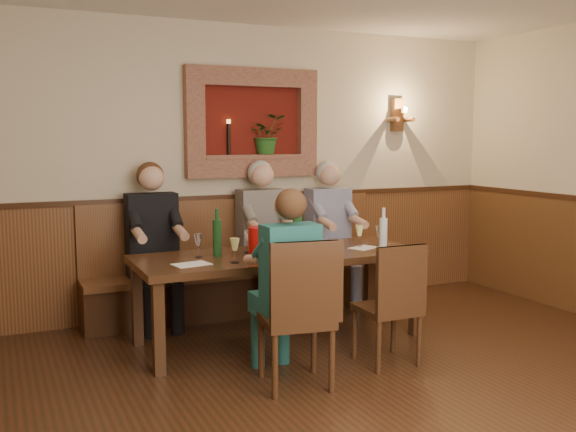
{
  "coord_description": "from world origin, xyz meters",
  "views": [
    {
      "loc": [
        -2.15,
        -2.96,
        1.71
      ],
      "look_at": [
        0.1,
        1.9,
        1.05
      ],
      "focal_mm": 40.0,
      "sensor_mm": 36.0,
      "label": 1
    }
  ],
  "objects_px": {
    "person_bench_mid": "(265,251)",
    "person_chair_front": "(285,300)",
    "water_bottle": "(383,233)",
    "chair_near_left": "(296,344)",
    "spittoon_bucket": "(261,242)",
    "person_bench_right": "(332,246)",
    "chair_near_right": "(388,329)",
    "wine_bottle_green_b": "(217,237)",
    "dining_table": "(280,262)",
    "wine_bottle_green_a": "(297,231)",
    "bench": "(240,280)",
    "person_bench_left": "(155,259)"
  },
  "relations": [
    {
      "from": "dining_table",
      "to": "person_bench_right",
      "type": "xyz_separation_m",
      "value": [
        0.96,
        0.84,
        -0.06
      ]
    },
    {
      "from": "chair_near_right",
      "to": "person_bench_right",
      "type": "height_order",
      "value": "person_bench_right"
    },
    {
      "from": "person_chair_front",
      "to": "spittoon_bucket",
      "type": "height_order",
      "value": "person_chair_front"
    },
    {
      "from": "chair_near_left",
      "to": "person_bench_left",
      "type": "height_order",
      "value": "person_bench_left"
    },
    {
      "from": "person_bench_left",
      "to": "wine_bottle_green_a",
      "type": "xyz_separation_m",
      "value": [
        1.01,
        -0.85,
        0.31
      ]
    },
    {
      "from": "chair_near_left",
      "to": "chair_near_right",
      "type": "distance_m",
      "value": 0.83
    },
    {
      "from": "person_bench_mid",
      "to": "person_bench_right",
      "type": "distance_m",
      "value": 0.74
    },
    {
      "from": "bench",
      "to": "person_bench_right",
      "type": "xyz_separation_m",
      "value": [
        0.96,
        -0.11,
        0.28
      ]
    },
    {
      "from": "bench",
      "to": "wine_bottle_green_a",
      "type": "relative_size",
      "value": 6.94
    },
    {
      "from": "person_chair_front",
      "to": "wine_bottle_green_b",
      "type": "bearing_deg",
      "value": 103.85
    },
    {
      "from": "dining_table",
      "to": "person_bench_left",
      "type": "xyz_separation_m",
      "value": [
        -0.86,
        0.84,
        -0.06
      ]
    },
    {
      "from": "dining_table",
      "to": "person_bench_left",
      "type": "distance_m",
      "value": 1.2
    },
    {
      "from": "person_chair_front",
      "to": "water_bottle",
      "type": "distance_m",
      "value": 1.32
    },
    {
      "from": "person_chair_front",
      "to": "spittoon_bucket",
      "type": "relative_size",
      "value": 5.78
    },
    {
      "from": "person_bench_left",
      "to": "chair_near_right",
      "type": "bearing_deg",
      "value": -51.05
    },
    {
      "from": "person_bench_mid",
      "to": "person_chair_front",
      "type": "height_order",
      "value": "person_bench_mid"
    },
    {
      "from": "chair_near_left",
      "to": "person_chair_front",
      "type": "relative_size",
      "value": 0.76
    },
    {
      "from": "person_bench_right",
      "to": "wine_bottle_green_b",
      "type": "relative_size",
      "value": 3.79
    },
    {
      "from": "dining_table",
      "to": "chair_near_right",
      "type": "bearing_deg",
      "value": -59.14
    },
    {
      "from": "spittoon_bucket",
      "to": "chair_near_left",
      "type": "bearing_deg",
      "value": -97.56
    },
    {
      "from": "person_bench_mid",
      "to": "spittoon_bucket",
      "type": "xyz_separation_m",
      "value": [
        -0.41,
        -0.89,
        0.25
      ]
    },
    {
      "from": "wine_bottle_green_a",
      "to": "dining_table",
      "type": "bearing_deg",
      "value": 175.34
    },
    {
      "from": "person_bench_mid",
      "to": "chair_near_left",
      "type": "bearing_deg",
      "value": -106.24
    },
    {
      "from": "bench",
      "to": "spittoon_bucket",
      "type": "xyz_separation_m",
      "value": [
        -0.19,
        -1.0,
        0.54
      ]
    },
    {
      "from": "dining_table",
      "to": "wine_bottle_green_a",
      "type": "xyz_separation_m",
      "value": [
        0.16,
        -0.01,
        0.26
      ]
    },
    {
      "from": "person_bench_right",
      "to": "wine_bottle_green_b",
      "type": "xyz_separation_m",
      "value": [
        -1.47,
        -0.76,
        0.3
      ]
    },
    {
      "from": "chair_near_right",
      "to": "wine_bottle_green_a",
      "type": "xyz_separation_m",
      "value": [
        -0.36,
        0.85,
        0.66
      ]
    },
    {
      "from": "wine_bottle_green_a",
      "to": "person_bench_mid",
      "type": "bearing_deg",
      "value": 86.11
    },
    {
      "from": "bench",
      "to": "wine_bottle_green_b",
      "type": "bearing_deg",
      "value": -120.94
    },
    {
      "from": "person_chair_front",
      "to": "person_bench_right",
      "type": "bearing_deg",
      "value": 51.97
    },
    {
      "from": "chair_near_left",
      "to": "person_bench_left",
      "type": "xyz_separation_m",
      "value": [
        -0.54,
        1.81,
        0.32
      ]
    },
    {
      "from": "person_bench_right",
      "to": "spittoon_bucket",
      "type": "xyz_separation_m",
      "value": [
        -1.15,
        -0.9,
        0.26
      ]
    },
    {
      "from": "wine_bottle_green_b",
      "to": "dining_table",
      "type": "bearing_deg",
      "value": -8.48
    },
    {
      "from": "wine_bottle_green_a",
      "to": "chair_near_right",
      "type": "bearing_deg",
      "value": -67.21
    },
    {
      "from": "person_chair_front",
      "to": "wine_bottle_green_a",
      "type": "xyz_separation_m",
      "value": [
        0.47,
        0.77,
        0.37
      ]
    },
    {
      "from": "person_bench_mid",
      "to": "person_bench_right",
      "type": "relative_size",
      "value": 1.01
    },
    {
      "from": "person_bench_mid",
      "to": "wine_bottle_green_a",
      "type": "height_order",
      "value": "person_bench_mid"
    },
    {
      "from": "chair_near_left",
      "to": "person_bench_mid",
      "type": "distance_m",
      "value": 1.91
    },
    {
      "from": "chair_near_right",
      "to": "wine_bottle_green_b",
      "type": "xyz_separation_m",
      "value": [
        -1.03,
        0.94,
        0.64
      ]
    },
    {
      "from": "wine_bottle_green_a",
      "to": "wine_bottle_green_b",
      "type": "height_order",
      "value": "wine_bottle_green_a"
    },
    {
      "from": "water_bottle",
      "to": "person_chair_front",
      "type": "bearing_deg",
      "value": -155.66
    },
    {
      "from": "person_bench_right",
      "to": "dining_table",
      "type": "bearing_deg",
      "value": -138.83
    },
    {
      "from": "person_bench_right",
      "to": "spittoon_bucket",
      "type": "distance_m",
      "value": 1.48
    },
    {
      "from": "water_bottle",
      "to": "wine_bottle_green_a",
      "type": "bearing_deg",
      "value": 161.03
    },
    {
      "from": "water_bottle",
      "to": "chair_near_left",
      "type": "bearing_deg",
      "value": -148.33
    },
    {
      "from": "chair_near_right",
      "to": "person_chair_front",
      "type": "height_order",
      "value": "person_chair_front"
    },
    {
      "from": "chair_near_left",
      "to": "spittoon_bucket",
      "type": "height_order",
      "value": "chair_near_left"
    },
    {
      "from": "dining_table",
      "to": "chair_near_right",
      "type": "xyz_separation_m",
      "value": [
        0.51,
        -0.86,
        -0.4
      ]
    },
    {
      "from": "bench",
      "to": "water_bottle",
      "type": "height_order",
      "value": "water_bottle"
    },
    {
      "from": "dining_table",
      "to": "bench",
      "type": "xyz_separation_m",
      "value": [
        0.0,
        0.94,
        -0.35
      ]
    }
  ]
}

